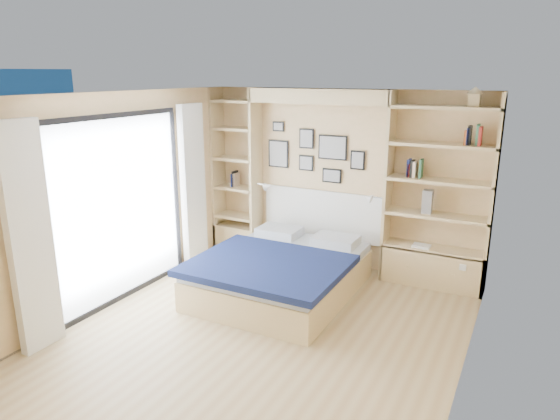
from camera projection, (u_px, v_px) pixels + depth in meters
The scene contains 8 objects.
ground at pixel (266, 331), 5.41m from camera, with size 4.50×4.50×0.00m, color tan.
room_shell at pixel (295, 200), 6.59m from camera, with size 4.50×4.50×4.50m.
bed at pixel (282, 271), 6.30m from camera, with size 1.80×2.38×1.07m.
photo_gallery at pixel (313, 153), 7.08m from camera, with size 1.48×0.02×0.82m.
reading_lamps at pixel (315, 192), 6.96m from camera, with size 1.92×0.12×0.15m.
shelf_decor at pixel (415, 157), 6.28m from camera, with size 3.48×0.23×2.03m.
deck at pixel (41, 272), 7.00m from camera, with size 3.20×4.00×0.05m, color #706152.
deck_chair at pixel (44, 254), 6.67m from camera, with size 0.72×0.88×0.77m.
Camera 1 is at (2.37, -4.25, 2.70)m, focal length 32.00 mm.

